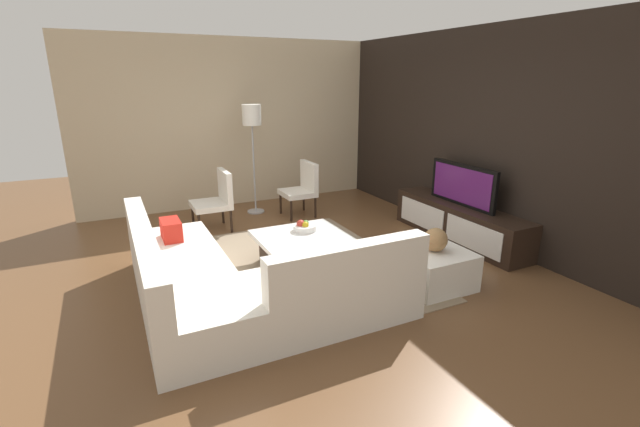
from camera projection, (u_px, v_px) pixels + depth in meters
The scene contains 14 objects.
ground_plane at pixel (299, 271), 5.06m from camera, with size 14.00×14.00×0.00m, color brown.
feature_wall_back at pixel (484, 137), 5.78m from camera, with size 6.40×0.12×2.80m, color black.
side_wall_left at pixel (234, 124), 7.47m from camera, with size 0.12×5.20×2.80m, color beige.
area_rug at pixel (296, 268), 5.14m from camera, with size 3.03×2.44×0.01m, color gray.
media_console at pixel (459, 222), 5.99m from camera, with size 2.18×0.49×0.50m.
television at pixel (462, 185), 5.84m from camera, with size 1.15×0.06×0.56m.
sectional_couch at pixel (236, 282), 4.15m from camera, with size 2.52×2.36×0.83m.
coffee_table at pixel (303, 251), 5.13m from camera, with size 1.02×1.03×0.38m.
accent_chair_near at pixel (217, 197), 6.35m from camera, with size 0.56×0.53×0.87m.
floor_lamp at pixel (252, 123), 6.87m from camera, with size 0.30×0.30×1.76m.
ottoman at pixel (433, 268), 4.66m from camera, with size 0.70×0.70×0.40m, color white.
fruit_bowl at pixel (304, 227), 5.25m from camera, with size 0.28×0.28×0.14m.
accent_chair_far at pixel (303, 186), 7.02m from camera, with size 0.54×0.50×0.87m.
decorative_ball at pixel (436, 240), 4.56m from camera, with size 0.25×0.25×0.25m, color #997247.
Camera 1 is at (4.27, -1.82, 2.14)m, focal length 24.48 mm.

